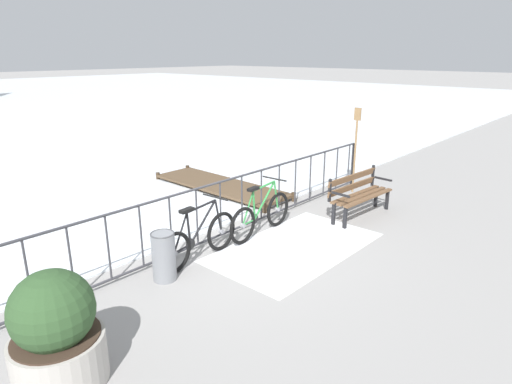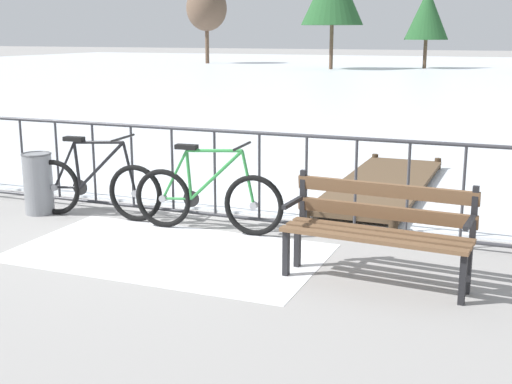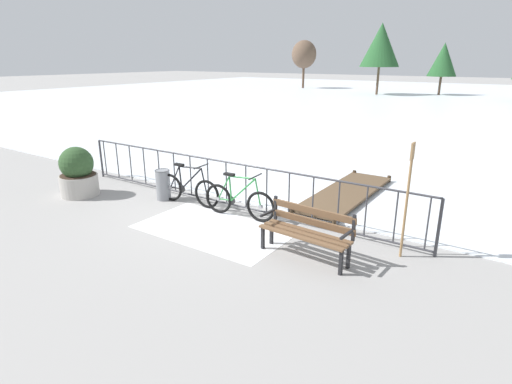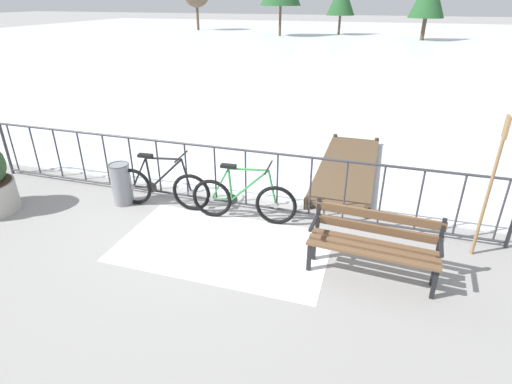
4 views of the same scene
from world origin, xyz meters
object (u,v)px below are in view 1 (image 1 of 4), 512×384
object	(u,v)px
park_bench	(358,191)
oar_upright	(356,145)
bicycle_second	(199,239)
planter_with_shrub	(56,333)
bicycle_near_railing	(261,215)
trash_bin	(164,256)

from	to	relation	value
park_bench	oar_upright	world-z (taller)	oar_upright
bicycle_second	park_bench	size ratio (longest dim) A/B	1.05
planter_with_shrub	oar_upright	xyz separation A→B (m)	(7.54, 1.06, 0.57)
planter_with_shrub	oar_upright	distance (m)	7.63
bicycle_near_railing	oar_upright	bearing A→B (deg)	1.09
planter_with_shrub	oar_upright	size ratio (longest dim) A/B	0.61
bicycle_second	oar_upright	xyz separation A→B (m)	(4.84, 0.05, 0.77)
bicycle_second	oar_upright	bearing A→B (deg)	0.57
planter_with_shrub	park_bench	bearing A→B (deg)	1.64
trash_bin	oar_upright	xyz separation A→B (m)	(5.57, 0.13, 0.76)
trash_bin	bicycle_near_railing	bearing A→B (deg)	1.60
bicycle_near_railing	trash_bin	world-z (taller)	bicycle_near_railing
planter_with_shrub	trash_bin	size ratio (longest dim) A/B	1.66
bicycle_second	park_bench	xyz separation A→B (m)	(3.49, -0.83, 0.14)
park_bench	bicycle_second	bearing A→B (deg)	166.61
bicycle_near_railing	bicycle_second	xyz separation A→B (m)	(-1.46, 0.02, 0.00)
bicycle_second	park_bench	distance (m)	3.59
bicycle_near_railing	bicycle_second	size ratio (longest dim) A/B	1.00
planter_with_shrub	trash_bin	xyz separation A→B (m)	(1.96, 0.93, -0.19)
bicycle_second	trash_bin	size ratio (longest dim) A/B	2.33
oar_upright	bicycle_near_railing	bearing A→B (deg)	-178.91
planter_with_shrub	bicycle_second	bearing A→B (deg)	20.48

